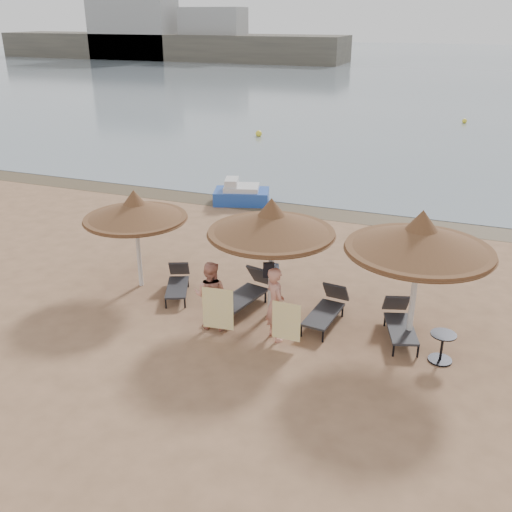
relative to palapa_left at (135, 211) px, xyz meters
The scene contains 21 objects.
ground 4.27m from the palapa_left, 22.32° to the right, with size 160.00×160.00×0.00m, color #976C4D.
sea 78.72m from the palapa_left, 87.54° to the left, with size 200.00×140.00×0.03m, color slate.
wet_sand_strip 8.97m from the palapa_left, 67.13° to the left, with size 200.00×1.60×0.01m, color brown.
far_shore 79.46m from the palapa_left, 105.86° to the left, with size 150.00×54.80×12.00m.
palapa_left is the anchor object (origin of this frame).
palapa_center 3.98m from the palapa_left, ahead, with size 3.11×3.11×3.08m.
palapa_right 7.44m from the palapa_left, ahead, with size 3.26×3.26×3.23m.
lounger_far_left 2.24m from the palapa_left, ahead, with size 1.14×1.72×0.73m.
lounger_near_left 3.71m from the palapa_left, ahead, with size 1.11×2.14×0.91m.
lounger_near_right 5.71m from the palapa_left, ahead, with size 0.80×1.88×0.82m.
lounger_far_right 7.39m from the palapa_left, ahead, with size 1.09×1.88×0.80m.
side_table 8.45m from the palapa_left, ahead, with size 0.56×0.56×0.68m.
person_left 3.38m from the palapa_left, 26.19° to the right, with size 0.91×0.59×1.99m, color tan.
person_right 4.81m from the palapa_left, 16.95° to the right, with size 0.97×0.63×2.11m, color tan.
towel_left 3.92m from the palapa_left, 28.71° to the right, with size 0.75×0.10×1.06m.
towel_right 5.31m from the palapa_left, 18.50° to the right, with size 0.68×0.03×0.95m.
bag_patterned 4.11m from the palapa_left, ahead, with size 0.29×0.13×0.35m.
bag_dark 4.10m from the palapa_left, ahead, with size 0.29×0.18×0.38m.
pedal_boat 8.22m from the palapa_left, 91.74° to the left, with size 2.44×1.85×1.01m.
buoy_left 21.40m from the palapa_left, 101.69° to the left, with size 0.40×0.40×0.40m, color yellow.
buoy_mid 31.33m from the palapa_left, 76.22° to the left, with size 0.33×0.33×0.33m, color yellow.
Camera 1 is at (4.81, -10.99, 7.06)m, focal length 40.00 mm.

